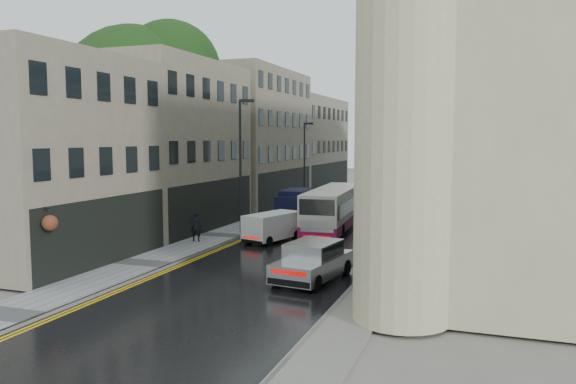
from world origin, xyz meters
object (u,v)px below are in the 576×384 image
Objects in this scene: tree_near at (135,125)px; white_van at (248,228)px; navy_van at (278,207)px; pedestrian at (196,226)px; tree_far at (226,136)px; silver_hatchback at (276,266)px; lamp_post_near at (240,168)px; white_lorry at (397,187)px; lamp_post_far at (304,167)px; cream_bus at (308,214)px.

white_van is at bearing -14.30° from tree_near.
pedestrian is at bearing -107.96° from navy_van.
tree_near reaches higher than tree_far.
silver_hatchback is 0.54× the size of lamp_post_near.
tree_near is 11.18m from white_van.
navy_van is (-7.32, -6.26, -1.13)m from white_lorry.
lamp_post_far is (-7.88, 1.43, 1.34)m from white_lorry.
tree_far reaches higher than white_lorry.
cream_bus is at bearing 109.36° from silver_hatchback.
white_lorry reaches higher than pedestrian.
cream_bus is 5.22m from navy_van.
white_van is at bearing 128.72° from silver_hatchback.
lamp_post_near reaches higher than navy_van.
tree_far is 2.57× the size of navy_van.
tree_near is at bearing -41.79° from pedestrian.
lamp_post_near is at bearing 139.36° from white_van.
lamp_post_near is (1.37, 3.25, 3.26)m from pedestrian.
navy_van is (-5.72, 15.49, 0.39)m from silver_hatchback.
cream_bus reaches higher than navy_van.
tree_far is 18.09m from pedestrian.
cream_bus is (11.38, -12.01, -4.82)m from tree_far.
white_van is 0.53× the size of lamp_post_far.
tree_far is 15.87m from white_lorry.
tree_near is 18.55m from silver_hatchback.
tree_far is 1.22× the size of cream_bus.
tree_near is at bearing -179.24° from cream_bus.
cream_bus is 6.92m from pedestrian.
pedestrian is 0.21× the size of lamp_post_near.
tree_near is 19.72m from white_lorry.
lamp_post_near is at bearing -170.16° from cream_bus.
tree_near reaches higher than silver_hatchback.
cream_bus is (11.68, 0.99, -5.54)m from tree_near.
navy_van is at bearing 57.81° from lamp_post_near.
white_lorry reaches higher than silver_hatchback.
lamp_post_far is at bearing 104.85° from cream_bus.
tree_far is at bearing -84.09° from pedestrian.
navy_van reaches higher than silver_hatchback.
pedestrian is (5.95, -16.27, -5.22)m from tree_far.
white_van is at bearing -60.12° from tree_far.
cream_bus is 2.10× the size of navy_van.
pedestrian reaches higher than silver_hatchback.
white_van is at bearing -111.37° from white_lorry.
navy_van is at bearing 30.78° from tree_near.
tree_far is 3.27× the size of white_van.
white_lorry is at bearing 65.01° from cream_bus.
tree_near reaches higher than pedestrian.
silver_hatchback is at bearing -89.95° from white_lorry.
white_van is at bearing -175.80° from pedestrian.
tree_near reaches higher than white_lorry.
cream_bus is at bearing 4.82° from tree_near.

